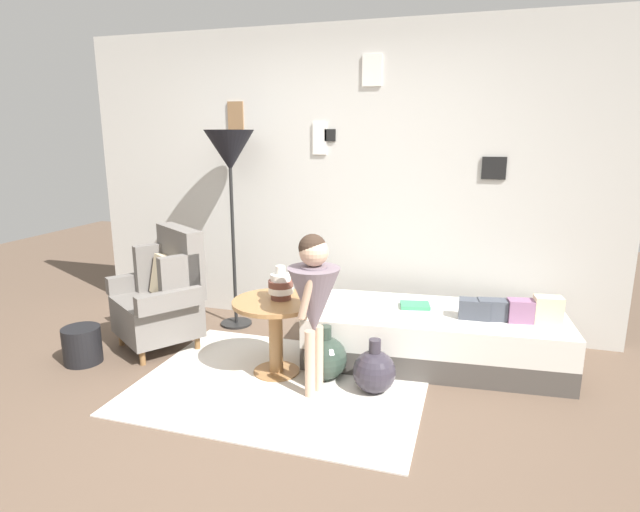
% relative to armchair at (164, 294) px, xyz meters
% --- Properties ---
extents(ground_plane, '(12.00, 12.00, 0.00)m').
position_rel_armchair_xyz_m(ground_plane, '(1.17, -0.95, -0.44)').
color(ground_plane, brown).
extents(gallery_wall, '(4.80, 0.12, 2.60)m').
position_rel_armchair_xyz_m(gallery_wall, '(1.17, 1.00, 0.86)').
color(gallery_wall, beige).
rests_on(gallery_wall, ground).
extents(rug, '(1.96, 1.50, 0.01)m').
position_rel_armchair_xyz_m(rug, '(1.15, -0.36, -0.43)').
color(rug, silver).
rests_on(rug, ground).
extents(armchair, '(0.90, 0.85, 0.97)m').
position_rel_armchair_xyz_m(armchair, '(0.00, 0.00, 0.00)').
color(armchair, olive).
rests_on(armchair, ground).
extents(daybed, '(1.96, 0.94, 0.40)m').
position_rel_armchair_xyz_m(daybed, '(2.12, 0.34, -0.24)').
color(daybed, '#4C4742').
rests_on(daybed, ground).
extents(pillow_head, '(0.20, 0.14, 0.19)m').
position_rel_armchair_xyz_m(pillow_head, '(2.89, 0.32, 0.06)').
color(pillow_head, beige).
rests_on(pillow_head, daybed).
extents(pillow_mid, '(0.23, 0.15, 0.16)m').
position_rel_armchair_xyz_m(pillow_mid, '(2.73, 0.30, 0.04)').
color(pillow_mid, gray).
rests_on(pillow_mid, daybed).
extents(pillow_back, '(0.22, 0.15, 0.15)m').
position_rel_armchair_xyz_m(pillow_back, '(2.52, 0.29, 0.03)').
color(pillow_back, '#474C56').
rests_on(pillow_back, daybed).
extents(pillow_extra, '(0.22, 0.13, 0.14)m').
position_rel_armchair_xyz_m(pillow_extra, '(2.40, 0.27, 0.03)').
color(pillow_extra, '#474C56').
rests_on(pillow_extra, daybed).
extents(side_table, '(0.61, 0.61, 0.56)m').
position_rel_armchair_xyz_m(side_table, '(1.05, -0.21, -0.04)').
color(side_table, '#9E7042').
rests_on(side_table, ground).
extents(vase_striped, '(0.18, 0.18, 0.24)m').
position_rel_armchair_xyz_m(vase_striped, '(1.08, -0.16, 0.21)').
color(vase_striped, brown).
rests_on(vase_striped, side_table).
extents(floor_lamp, '(0.42, 0.42, 1.74)m').
position_rel_armchair_xyz_m(floor_lamp, '(0.33, 0.61, 1.07)').
color(floor_lamp, black).
rests_on(floor_lamp, ground).
extents(person_child, '(0.34, 0.34, 1.09)m').
position_rel_armchair_xyz_m(person_child, '(1.41, -0.42, 0.26)').
color(person_child, '#D8AD8E').
rests_on(person_child, ground).
extents(book_on_daybed, '(0.25, 0.20, 0.03)m').
position_rel_armchair_xyz_m(book_on_daybed, '(1.96, 0.39, -0.02)').
color(book_on_daybed, '#3B9563').
rests_on(book_on_daybed, daybed).
extents(demijohn_near, '(0.31, 0.31, 0.40)m').
position_rel_armchair_xyz_m(demijohn_near, '(1.42, -0.19, -0.28)').
color(demijohn_near, '#2D3D33').
rests_on(demijohn_near, ground).
extents(demijohn_far, '(0.29, 0.29, 0.38)m').
position_rel_armchair_xyz_m(demijohn_far, '(1.79, -0.28, -0.29)').
color(demijohn_far, '#332D38').
rests_on(demijohn_far, ground).
extents(magazine_basket, '(0.28, 0.28, 0.28)m').
position_rel_armchair_xyz_m(magazine_basket, '(-0.43, -0.47, -0.30)').
color(magazine_basket, black).
rests_on(magazine_basket, ground).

